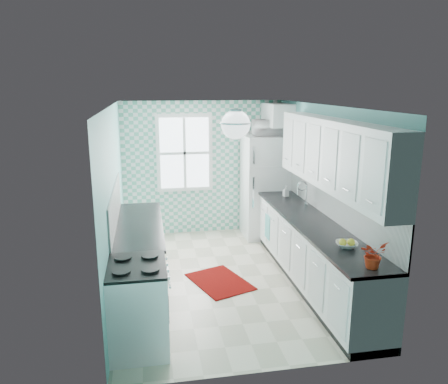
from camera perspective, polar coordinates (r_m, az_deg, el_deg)
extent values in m
cube|color=beige|center=(6.56, -0.04, -11.29)|extent=(3.00, 4.40, 0.02)
cube|color=white|center=(5.95, -0.05, 11.27)|extent=(3.00, 4.40, 0.02)
cube|color=#73CAC5|center=(8.27, -2.75, 3.17)|extent=(3.00, 0.02, 2.50)
cube|color=#73CAC5|center=(4.08, 5.48, -8.16)|extent=(3.00, 0.02, 2.50)
cube|color=#73CAC5|center=(6.06, -14.24, -1.18)|extent=(0.02, 4.40, 2.50)
cube|color=#73CAC5|center=(6.56, 13.04, 0.03)|extent=(0.02, 4.40, 2.50)
cube|color=#59B398|center=(8.25, -2.73, 3.15)|extent=(3.00, 0.01, 2.50)
cube|color=white|center=(8.14, -5.18, 5.10)|extent=(1.04, 0.05, 1.44)
cube|color=white|center=(8.12, -5.17, 5.08)|extent=(0.90, 0.02, 1.30)
cube|color=white|center=(6.21, 14.26, -1.34)|extent=(0.02, 3.60, 0.51)
cube|color=white|center=(6.00, -14.05, -1.86)|extent=(0.02, 2.15, 0.51)
cube|color=white|center=(5.83, 14.09, 4.78)|extent=(0.33, 3.20, 0.90)
cube|color=white|center=(8.05, 6.89, 9.98)|extent=(0.40, 0.74, 0.40)
cylinder|color=silver|center=(5.17, 1.54, 10.55)|extent=(0.14, 0.14, 0.04)
cylinder|color=silver|center=(5.17, 1.54, 9.78)|extent=(0.02, 0.02, 0.12)
sphere|color=white|center=(5.18, 1.53, 8.78)|extent=(0.34, 0.34, 0.34)
cube|color=white|center=(6.34, 11.46, -7.99)|extent=(0.60, 3.60, 0.90)
cube|color=black|center=(6.17, 11.54, -3.95)|extent=(0.63, 3.60, 0.04)
cube|color=white|center=(6.23, -10.97, -8.37)|extent=(0.60, 2.15, 0.90)
cube|color=black|center=(6.07, -11.03, -4.24)|extent=(0.63, 2.15, 0.04)
cube|color=silver|center=(8.13, 5.47, 0.73)|extent=(0.82, 0.78, 1.89)
cube|color=silver|center=(7.67, 6.32, 3.24)|extent=(0.81, 0.01, 0.02)
cube|color=silver|center=(7.53, 3.91, 4.84)|extent=(0.03, 0.03, 0.30)
cube|color=silver|center=(7.66, 3.83, -0.05)|extent=(0.03, 0.03, 0.54)
cube|color=white|center=(4.90, -11.13, -14.41)|extent=(0.61, 0.78, 0.92)
cube|color=black|center=(4.71, -11.39, -9.46)|extent=(0.61, 0.78, 0.03)
cube|color=black|center=(4.88, -7.41, -13.66)|extent=(0.01, 0.51, 0.31)
cube|color=silver|center=(6.86, 9.34, -2.06)|extent=(0.45, 0.38, 0.12)
cylinder|color=silver|center=(6.86, 10.69, -0.38)|extent=(0.02, 0.02, 0.30)
torus|color=silver|center=(6.80, 10.26, 1.15)|extent=(0.16, 0.02, 0.16)
cube|color=maroon|center=(6.44, -0.56, -11.62)|extent=(0.97, 1.14, 0.02)
cube|color=#6AB3A1|center=(7.31, 5.72, -4.56)|extent=(0.10, 0.26, 0.40)
imported|color=white|center=(5.29, 15.73, -6.64)|extent=(0.32, 0.32, 0.06)
imported|color=red|center=(4.76, 18.92, -7.72)|extent=(0.32, 0.30, 0.29)
imported|color=#9AA6B0|center=(7.44, 8.08, 0.11)|extent=(0.09, 0.09, 0.18)
imported|color=white|center=(7.96, 5.65, 8.37)|extent=(0.53, 0.38, 0.28)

